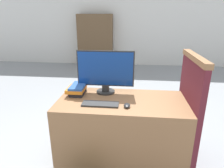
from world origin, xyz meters
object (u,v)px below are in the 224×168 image
mouse (127,106)px  book_stack (77,89)px  monitor (105,72)px  keyboard (100,104)px

mouse → book_stack: bearing=153.6°
monitor → book_stack: bearing=-165.5°
monitor → mouse: size_ratio=6.19×
monitor → book_stack: (-0.30, -0.08, -0.19)m
keyboard → mouse: (0.26, -0.02, 0.01)m
keyboard → mouse: 0.26m
mouse → book_stack: 0.62m
monitor → mouse: (0.25, -0.36, -0.23)m
monitor → keyboard: monitor is taller
book_stack → monitor: bearing=14.5°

